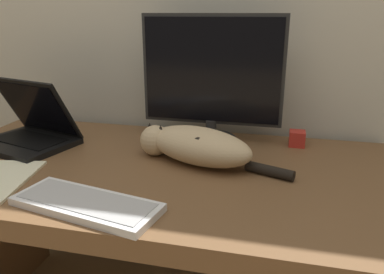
{
  "coord_description": "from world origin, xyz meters",
  "views": [
    {
      "loc": [
        0.37,
        -0.64,
        1.17
      ],
      "look_at": [
        0.14,
        0.35,
        0.83
      ],
      "focal_mm": 35.0,
      "sensor_mm": 36.0,
      "label": 1
    }
  ],
  "objects_px": {
    "monitor": "(212,79)",
    "laptop": "(30,132)",
    "external_keyboard": "(86,204)",
    "cat": "(195,144)"
  },
  "relations": [
    {
      "from": "monitor",
      "to": "laptop",
      "type": "relative_size",
      "value": 1.35
    },
    {
      "from": "external_keyboard",
      "to": "cat",
      "type": "distance_m",
      "value": 0.41
    },
    {
      "from": "monitor",
      "to": "laptop",
      "type": "distance_m",
      "value": 0.69
    },
    {
      "from": "monitor",
      "to": "external_keyboard",
      "type": "bearing_deg",
      "value": -110.23
    },
    {
      "from": "external_keyboard",
      "to": "laptop",
      "type": "bearing_deg",
      "value": 149.41
    },
    {
      "from": "laptop",
      "to": "monitor",
      "type": "bearing_deg",
      "value": 31.79
    },
    {
      "from": "monitor",
      "to": "cat",
      "type": "height_order",
      "value": "monitor"
    },
    {
      "from": "laptop",
      "to": "external_keyboard",
      "type": "distance_m",
      "value": 0.57
    },
    {
      "from": "laptop",
      "to": "external_keyboard",
      "type": "relative_size",
      "value": 0.95
    },
    {
      "from": "monitor",
      "to": "cat",
      "type": "bearing_deg",
      "value": -93.61
    }
  ]
}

